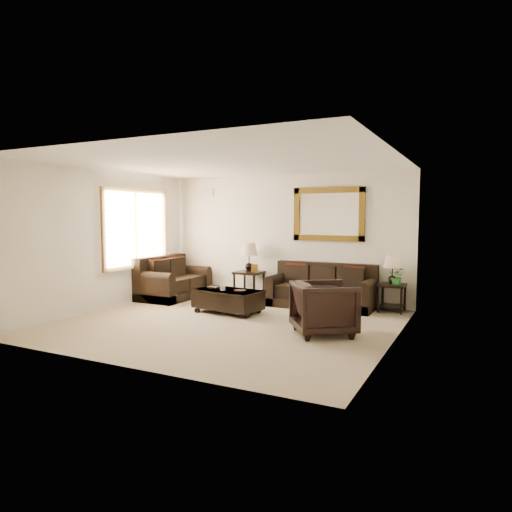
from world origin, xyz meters
The scene contains 11 objects.
room centered at (0.00, 0.00, 1.35)m, with size 5.51×5.01×2.71m.
window centered at (-2.70, 0.90, 1.55)m, with size 0.07×1.96×1.66m.
mirror centered at (1.00, 2.47, 1.85)m, with size 1.50×0.06×1.10m.
air_vent centered at (-1.90, 2.48, 2.35)m, with size 0.25×0.02×0.18m, color #999999.
sofa centered at (1.00, 2.08, 0.31)m, with size 2.10×0.91×0.86m.
loveseat centered at (-2.30, 1.57, 0.34)m, with size 0.97×1.64×0.92m.
end_table_left centered at (-0.69, 2.18, 0.81)m, with size 0.56×0.56×1.23m.
end_table_right centered at (2.34, 2.22, 0.70)m, with size 0.49×0.49×1.07m.
coffee_table centered at (-0.40, 0.75, 0.27)m, with size 1.37×0.87×0.54m.
armchair centered at (1.71, 0.03, 0.45)m, with size 0.87×0.81×0.90m, color black.
potted_plant centered at (2.45, 2.13, 0.66)m, with size 0.29×0.33×0.26m, color #22581E.
Camera 1 is at (3.85, -6.58, 1.81)m, focal length 32.00 mm.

